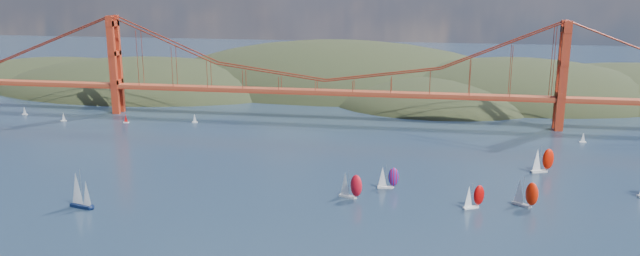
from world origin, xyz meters
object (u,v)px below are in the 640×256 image
(racer_3, at_px, (542,160))
(racer_rwb, at_px, (388,177))
(racer_1, at_px, (474,196))
(sloop_navy, at_px, (80,191))
(racer_2, at_px, (525,193))
(racer_0, at_px, (350,185))

(racer_3, bearing_deg, racer_rwb, -175.93)
(racer_1, xyz_separation_m, racer_rwb, (-29.79, 15.54, 0.05))
(sloop_navy, distance_m, racer_2, 150.56)
(racer_0, relative_size, racer_1, 1.15)
(racer_0, bearing_deg, racer_rwb, 70.38)
(racer_0, xyz_separation_m, racer_2, (59.42, 1.73, 0.05))
(sloop_navy, relative_size, racer_rwb, 1.51)
(sloop_navy, xyz_separation_m, racer_0, (88.82, 24.57, -1.18))
(racer_3, bearing_deg, racer_1, -145.71)
(racer_1, distance_m, racer_3, 54.08)
(racer_rwb, bearing_deg, racer_2, -17.30)
(racer_2, relative_size, racer_3, 0.95)
(sloop_navy, xyz_separation_m, racer_2, (148.24, 26.30, -1.13))
(racer_2, xyz_separation_m, racer_3, (12.31, 40.67, 0.24))
(racer_1, xyz_separation_m, racer_2, (17.32, 4.57, 0.66))
(racer_2, bearing_deg, racer_0, -141.44)
(racer_rwb, bearing_deg, racer_3, 22.36)
(racer_rwb, bearing_deg, racer_1, -31.75)
(sloop_navy, height_order, racer_0, sloop_navy)
(sloop_navy, height_order, racer_rwb, sloop_navy)
(racer_1, xyz_separation_m, racer_3, (29.62, 45.24, 0.90))
(sloop_navy, distance_m, racer_1, 132.72)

